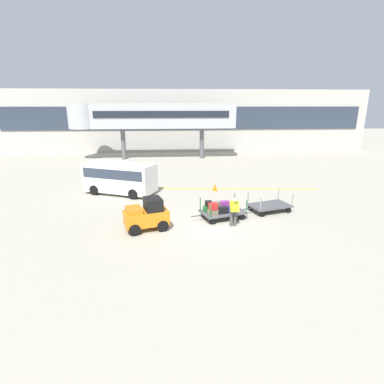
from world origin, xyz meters
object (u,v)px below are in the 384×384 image
at_px(safety_cone_near, 215,187).
at_px(shuttle_van, 120,176).
at_px(baggage_cart_middle, 269,206).
at_px(baggage_cart_lead, 221,209).
at_px(baggage_handler, 234,210).
at_px(baggage_tug, 147,215).

bearing_deg(safety_cone_near, shuttle_van, -178.46).
bearing_deg(safety_cone_near, baggage_cart_middle, -61.20).
relative_size(baggage_cart_middle, safety_cone_near, 5.60).
bearing_deg(baggage_cart_middle, baggage_cart_lead, -163.73).
distance_m(baggage_cart_lead, baggage_handler, 1.31).
xyz_separation_m(baggage_handler, shuttle_van, (-6.57, 6.39, 0.37)).
height_order(baggage_handler, shuttle_van, shuttle_van).
xyz_separation_m(baggage_cart_middle, safety_cone_near, (-2.49, 4.52, -0.07)).
xyz_separation_m(baggage_cart_lead, shuttle_van, (-6.11, 5.22, 0.72)).
bearing_deg(baggage_tug, baggage_cart_lead, 17.39).
xyz_separation_m(baggage_handler, safety_cone_near, (0.03, 6.57, -0.59)).
relative_size(baggage_cart_lead, shuttle_van, 0.60).
xyz_separation_m(baggage_cart_lead, baggage_handler, (0.47, -1.17, 0.35)).
relative_size(baggage_cart_middle, baggage_handler, 1.97).
distance_m(shuttle_van, safety_cone_near, 6.68).
bearing_deg(shuttle_van, baggage_handler, -44.19).
bearing_deg(baggage_cart_lead, safety_cone_near, 84.73).
height_order(baggage_cart_lead, shuttle_van, shuttle_van).
bearing_deg(baggage_tug, safety_cone_near, 56.57).
height_order(baggage_cart_lead, baggage_handler, baggage_handler).
distance_m(baggage_cart_lead, baggage_cart_middle, 3.11).
distance_m(baggage_handler, safety_cone_near, 6.59).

